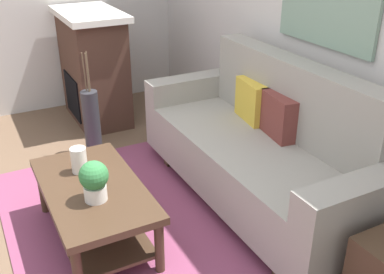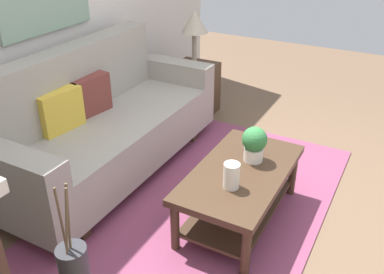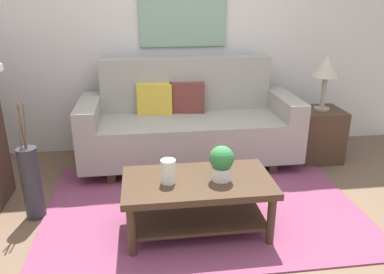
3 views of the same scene
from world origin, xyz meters
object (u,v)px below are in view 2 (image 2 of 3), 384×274
(tabletop_vase, at_px, (231,176))
(side_table, at_px, (194,89))
(throw_pillow_mustard, at_px, (60,111))
(couch, at_px, (105,126))
(potted_plant_tabletop, at_px, (254,143))
(throw_pillow_maroon, at_px, (90,95))
(table_lamp, at_px, (194,24))
(coffee_table, at_px, (240,184))

(tabletop_vase, relative_size, side_table, 0.32)
(throw_pillow_mustard, height_order, side_table, throw_pillow_mustard)
(couch, distance_m, tabletop_vase, 1.33)
(couch, bearing_deg, tabletop_vase, -103.61)
(potted_plant_tabletop, bearing_deg, tabletop_vase, 179.31)
(throw_pillow_maroon, bearing_deg, tabletop_vase, -102.44)
(tabletop_vase, relative_size, table_lamp, 0.31)
(side_table, bearing_deg, couch, 175.86)
(coffee_table, distance_m, side_table, 1.90)
(couch, bearing_deg, potted_plant_tabletop, -86.74)
(throw_pillow_mustard, distance_m, table_lamp, 1.78)
(side_table, bearing_deg, table_lamp, 90.00)
(throw_pillow_mustard, distance_m, coffee_table, 1.46)
(side_table, bearing_deg, tabletop_vase, -145.25)
(coffee_table, bearing_deg, side_table, 38.00)
(coffee_table, height_order, table_lamp, table_lamp)
(couch, xyz_separation_m, throw_pillow_mustard, (-0.34, 0.13, 0.25))
(potted_plant_tabletop, relative_size, side_table, 0.47)
(tabletop_vase, xyz_separation_m, side_table, (1.71, 1.19, -0.24))
(side_table, height_order, table_lamp, table_lamp)
(tabletop_vase, distance_m, table_lamp, 2.13)
(table_lamp, bearing_deg, side_table, -90.00)
(table_lamp, bearing_deg, couch, 175.86)
(tabletop_vase, distance_m, side_table, 2.09)
(throw_pillow_maroon, bearing_deg, throw_pillow_mustard, 180.00)
(throw_pillow_maroon, bearing_deg, couch, -90.00)
(throw_pillow_maroon, relative_size, tabletop_vase, 2.03)
(throw_pillow_mustard, height_order, coffee_table, throw_pillow_mustard)
(coffee_table, relative_size, side_table, 1.96)
(table_lamp, bearing_deg, tabletop_vase, -145.25)
(couch, relative_size, side_table, 3.92)
(throw_pillow_maroon, height_order, coffee_table, throw_pillow_maroon)
(couch, bearing_deg, throw_pillow_mustard, 159.76)
(coffee_table, height_order, side_table, side_table)
(throw_pillow_maroon, height_order, side_table, throw_pillow_maroon)
(throw_pillow_mustard, height_order, throw_pillow_maroon, same)
(tabletop_vase, height_order, side_table, tabletop_vase)
(throw_pillow_mustard, relative_size, potted_plant_tabletop, 1.37)
(throw_pillow_mustard, distance_m, throw_pillow_maroon, 0.34)
(coffee_table, xyz_separation_m, table_lamp, (1.49, 1.17, 0.68))
(throw_pillow_mustard, relative_size, table_lamp, 0.63)
(coffee_table, height_order, potted_plant_tabletop, potted_plant_tabletop)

